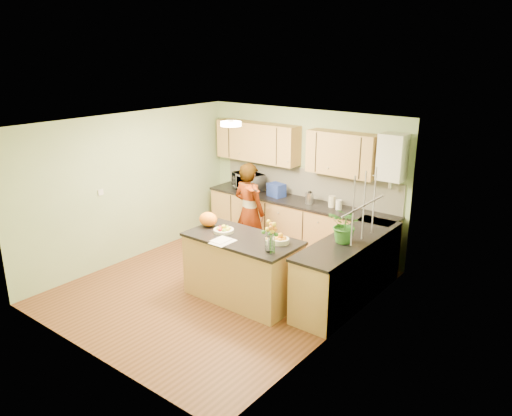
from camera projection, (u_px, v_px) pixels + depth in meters
The scene contains 28 objects.
floor at pixel (221, 288), 7.61m from camera, with size 4.50×4.50×0.00m, color #5A3319.
ceiling at pixel (217, 123), 6.85m from camera, with size 4.00×4.50×0.02m, color white.
wall_back at pixel (303, 179), 8.92m from camera, with size 4.00×0.02×2.50m, color #8FA777.
wall_front at pixel (83, 259), 5.54m from camera, with size 4.00×0.02×2.50m, color #8FA777.
wall_left at pixel (131, 187), 8.41m from camera, with size 0.02×4.50×2.50m, color #8FA777.
wall_right at pixel (341, 241), 6.06m from camera, with size 0.02×4.50×2.50m, color #8FA777.
back_counter at pixel (297, 226), 8.87m from camera, with size 3.64×0.62×0.94m.
right_counter at pixel (348, 270), 7.11m from camera, with size 0.62×2.24×0.94m.
splashback at pixel (307, 183), 8.87m from camera, with size 3.60×0.02×0.52m, color #EEE7CE.
upper_cabinets at pixel (290, 146), 8.71m from camera, with size 3.20×0.34×0.70m.
boiler at pixel (392, 157), 7.61m from camera, with size 0.40×0.30×0.86m.
window_right at pixel (364, 206), 6.42m from camera, with size 0.01×1.30×1.05m.
light_switch at pixel (101, 192), 7.93m from camera, with size 0.02×0.09×0.09m, color white.
ceiling_lamp at pixel (231, 124), 7.09m from camera, with size 0.30×0.30×0.07m.
peninsula_island at pixel (243, 268), 7.16m from camera, with size 1.65×0.85×0.95m.
fruit_dish at pixel (224, 229), 7.21m from camera, with size 0.30×0.30×0.10m.
orange_bowl at pixel (280, 239), 6.79m from camera, with size 0.24×0.24×0.14m.
flower_vase at pixel (269, 229), 6.43m from camera, with size 0.25×0.25×0.47m.
orange_bag at pixel (208, 219), 7.43m from camera, with size 0.29×0.24×0.22m, color orange.
papers at pixel (223, 242), 6.85m from camera, with size 0.25×0.34×0.01m, color white.
violinist at pixel (249, 212), 8.43m from camera, with size 0.62×0.41×1.70m, color #DAA485.
violin at pixel (250, 187), 7.99m from camera, with size 0.59×0.24×0.12m, color #501505, non-canonical shape.
microwave at pixel (248, 182), 9.35m from camera, with size 0.58×0.39×0.32m, color white.
blue_box at pixel (276, 190), 8.96m from camera, with size 0.30×0.22×0.24m, color #203696.
kettle at pixel (310, 198), 8.54m from camera, with size 0.14×0.14×0.26m.
jar_cream at pixel (332, 202), 8.36m from camera, with size 0.12×0.12×0.19m, color beige.
jar_white at pixel (339, 205), 8.22m from camera, with size 0.11×0.11×0.16m, color white.
potted_plant at pixel (346, 225), 6.77m from camera, with size 0.46×0.40×0.51m, color #317125.
Camera 1 is at (4.66, -5.09, 3.48)m, focal length 35.00 mm.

